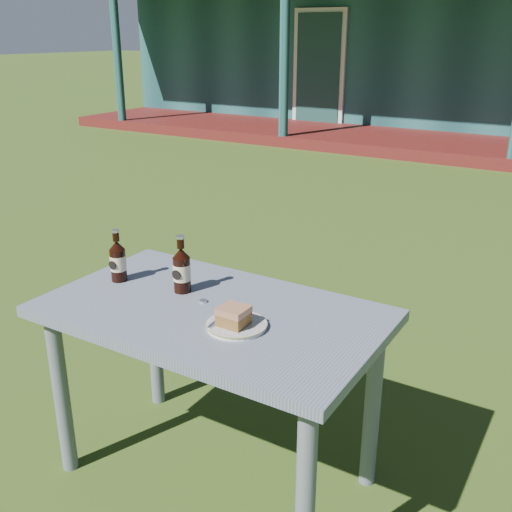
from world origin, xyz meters
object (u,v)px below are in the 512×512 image
Objects in this scene: cafe_table at (212,334)px; cola_bottle_far at (118,260)px; plate at (237,325)px; cake_slice at (234,316)px; cola_bottle_near at (182,270)px.

cafe_table is 5.77× the size of cola_bottle_far.
plate is at bearing -25.77° from cafe_table.
plate is (0.15, -0.07, 0.11)m from cafe_table.
cola_bottle_near is (-0.33, 0.15, 0.04)m from cake_slice.
cola_bottle_near is (-0.33, 0.14, 0.08)m from plate.
cake_slice is 0.61m from cola_bottle_far.
cafe_table is 0.27m from cola_bottle_near.
cake_slice reaches higher than plate.
cake_slice is at bearing -24.43° from cola_bottle_near.
cafe_table is at bearing -2.31° from cola_bottle_far.
cola_bottle_far reaches higher than plate.
cafe_table is 5.46× the size of cola_bottle_near.
cola_bottle_far is (-0.28, -0.04, -0.00)m from cola_bottle_near.
cafe_table is at bearing -19.58° from cola_bottle_near.
cake_slice is (0.15, -0.09, 0.15)m from cafe_table.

